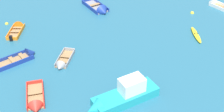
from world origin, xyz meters
name	(u,v)px	position (x,y,z in m)	size (l,w,h in m)	color
rowboat_deep_blue_foreground_center	(24,57)	(-8.27, 20.15, 0.20)	(4.01, 3.03, 1.29)	#99754C
rowboat_grey_outer_right	(62,63)	(-4.69, 18.52, 0.17)	(2.10, 3.44, 1.01)	#99754C
rowboat_orange_far_right	(18,28)	(-9.34, 25.87, 0.18)	(1.78, 3.67, 1.10)	#99754C
rowboat_white_far_left	(217,5)	(14.79, 27.84, 0.19)	(2.79, 3.91, 1.13)	#99754C
motor_launch_turquoise_near_camera	(122,96)	(-0.24, 12.85, 0.64)	(6.11, 3.55, 2.28)	teal
kayak_yellow_center	(196,35)	(9.42, 21.41, 0.15)	(0.88, 3.31, 0.31)	yellow
rowboat_deep_blue_back_row_right	(100,10)	(0.13, 28.73, 0.21)	(3.26, 4.82, 1.53)	gray
rowboat_red_far_back	(36,103)	(-6.84, 13.62, 0.18)	(1.60, 3.69, 1.22)	#99754C
mooring_buoy_between_boats_right	(7,24)	(-10.74, 27.30, 0.00)	(0.40, 0.40, 0.40)	yellow
mooring_buoy_near_foreground	(192,13)	(11.03, 26.48, 0.00)	(0.46, 0.46, 0.46)	yellow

